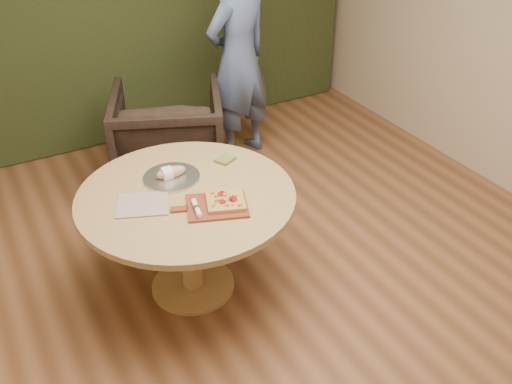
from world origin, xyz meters
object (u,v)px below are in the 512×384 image
at_px(bread_roll, 170,173).
at_px(person_standing, 238,59).
at_px(pizza_paddle, 215,206).
at_px(flatbread_pizza, 226,201).
at_px(serving_tray, 172,177).
at_px(cutlery_roll, 197,208).
at_px(armchair, 168,132).
at_px(pedestal_table, 188,213).

xyz_separation_m(bread_roll, person_standing, (1.15, 1.28, 0.13)).
relative_size(pizza_paddle, flatbread_pizza, 1.68).
bearing_deg(pizza_paddle, serving_tray, 123.37).
bearing_deg(pizza_paddle, cutlery_roll, -162.23).
height_order(cutlery_roll, armchair, armchair).
bearing_deg(flatbread_pizza, cutlery_roll, 176.65).
bearing_deg(pedestal_table, serving_tray, 92.45).
relative_size(pizza_paddle, person_standing, 0.26).
bearing_deg(serving_tray, person_standing, 48.26).
bearing_deg(bread_roll, armchair, 70.04).
xyz_separation_m(pedestal_table, cutlery_roll, (-0.02, -0.21, 0.17)).
height_order(bread_roll, armchair, armchair).
bearing_deg(flatbread_pizza, serving_tray, 111.18).
xyz_separation_m(pizza_paddle, serving_tray, (-0.10, 0.42, -0.00)).
bearing_deg(serving_tray, pizza_paddle, -76.54).
bearing_deg(person_standing, pedestal_table, 36.80).
relative_size(flatbread_pizza, serving_tray, 0.79).
distance_m(pizza_paddle, bread_roll, 0.44).
bearing_deg(bread_roll, serving_tray, -0.00).
bearing_deg(person_standing, bread_roll, 32.17).
bearing_deg(armchair, flatbread_pizza, 103.82).
relative_size(pedestal_table, bread_roll, 6.87).
xyz_separation_m(serving_tray, person_standing, (1.14, 1.28, 0.16)).
xyz_separation_m(flatbread_pizza, person_standing, (0.98, 1.71, 0.14)).
height_order(pedestal_table, flatbread_pizza, flatbread_pizza).
bearing_deg(person_standing, flatbread_pizza, 44.35).
bearing_deg(pedestal_table, pizza_paddle, -66.85).
distance_m(serving_tray, person_standing, 1.73).
relative_size(pizza_paddle, bread_roll, 2.46).
bearing_deg(pizza_paddle, person_standing, 78.43).
height_order(pizza_paddle, cutlery_roll, cutlery_roll).
height_order(flatbread_pizza, bread_roll, bread_roll).
bearing_deg(cutlery_roll, flatbread_pizza, 7.96).
bearing_deg(serving_tray, bread_roll, 180.00).
relative_size(cutlery_roll, bread_roll, 1.03).
bearing_deg(person_standing, pizza_paddle, 42.65).
bearing_deg(pedestal_table, armchair, 73.56).
distance_m(pedestal_table, person_standing, 1.90).
distance_m(pizza_paddle, flatbread_pizza, 0.07).
relative_size(pedestal_table, armchair, 1.46).
bearing_deg(bread_roll, cutlery_roll, -90.66).
bearing_deg(armchair, pedestal_table, 96.17).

